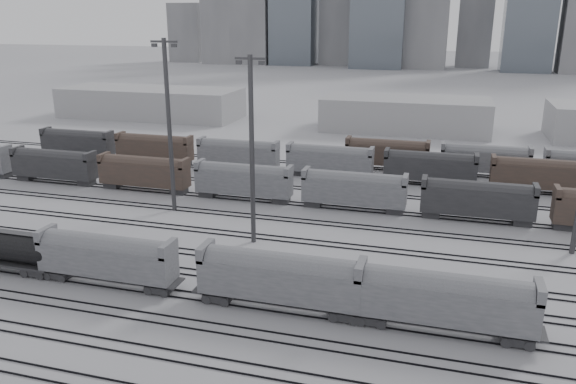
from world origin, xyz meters
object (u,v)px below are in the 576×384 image
(hopper_car_b, at_px, (280,276))
(hopper_car_c, at_px, (445,298))
(hopper_car_a, at_px, (107,255))
(light_mast_c, at_px, (252,147))

(hopper_car_b, relative_size, hopper_car_c, 1.02)
(hopper_car_b, bearing_deg, hopper_car_c, 0.00)
(hopper_car_a, bearing_deg, hopper_car_c, 0.00)
(hopper_car_b, height_order, hopper_car_c, hopper_car_b)
(hopper_car_c, bearing_deg, light_mast_c, 146.55)
(hopper_car_a, bearing_deg, light_mast_c, 55.16)
(hopper_car_a, height_order, hopper_car_c, hopper_car_c)
(hopper_car_a, xyz_separation_m, hopper_car_b, (18.78, 0.00, 0.19))
(hopper_car_c, xyz_separation_m, light_mast_c, (-23.17, 15.30, 8.65))
(hopper_car_c, distance_m, light_mast_c, 29.08)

